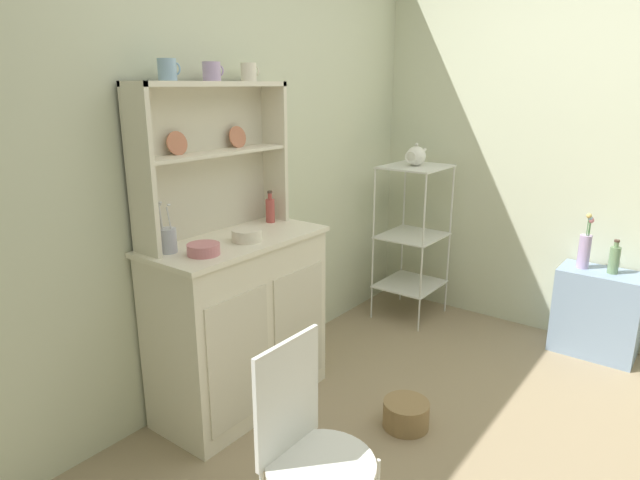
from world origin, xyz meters
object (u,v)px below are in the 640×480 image
object	(u,v)px
bakers_rack	(413,228)
cup_sky_0	(168,70)
side_shelf_blue	(597,313)
oil_bottle	(614,259)
bowl_mixing_large	(204,249)
flower_vase	(585,249)
jam_bottle	(270,210)
utensil_jar	(168,240)
hutch_shelf_unit	(209,148)
wire_chair	(307,441)
hutch_cabinet	(240,321)
floor_basket	(406,414)
porcelain_teapot	(416,156)

from	to	relation	value
bakers_rack	cup_sky_0	distance (m)	2.08
side_shelf_blue	oil_bottle	xyz separation A→B (m)	(0.00, -0.05, 0.36)
cup_sky_0	bowl_mixing_large	world-z (taller)	cup_sky_0
flower_vase	jam_bottle	bearing A→B (deg)	136.07
side_shelf_blue	utensil_jar	xyz separation A→B (m)	(-2.07, 1.44, 0.69)
hutch_shelf_unit	wire_chair	xyz separation A→B (m)	(-0.61, -1.08, -0.81)
bowl_mixing_large	jam_bottle	distance (m)	0.64
hutch_cabinet	oil_bottle	bearing A→B (deg)	-39.27
jam_bottle	oil_bottle	world-z (taller)	jam_bottle
floor_basket	jam_bottle	size ratio (longest dim) A/B	1.31
cup_sky_0	side_shelf_blue	bearing A→B (deg)	-37.05
floor_basket	porcelain_teapot	distance (m)	1.76
flower_vase	bakers_rack	bearing A→B (deg)	99.02
jam_bottle	side_shelf_blue	bearing A→B (deg)	-46.38
utensil_jar	oil_bottle	distance (m)	2.57
side_shelf_blue	oil_bottle	world-z (taller)	oil_bottle
wire_chair	bowl_mixing_large	xyz separation A→B (m)	(0.33, 0.84, 0.41)
hutch_cabinet	utensil_jar	distance (m)	0.61
hutch_shelf_unit	wire_chair	bearing A→B (deg)	-119.28
bakers_rack	flower_vase	distance (m)	1.10
hutch_shelf_unit	wire_chair	world-z (taller)	hutch_shelf_unit
cup_sky_0	jam_bottle	distance (m)	0.92
hutch_cabinet	utensil_jar	world-z (taller)	utensil_jar
hutch_shelf_unit	side_shelf_blue	bearing A→B (deg)	-41.49
floor_basket	flower_vase	size ratio (longest dim) A/B	0.65
utensil_jar	hutch_cabinet	bearing A→B (deg)	-12.72
cup_sky_0	porcelain_teapot	xyz separation A→B (m)	(1.79, -0.28, -0.53)
wire_chair	porcelain_teapot	world-z (taller)	porcelain_teapot
side_shelf_blue	cup_sky_0	bearing A→B (deg)	142.95
floor_basket	flower_vase	xyz separation A→B (m)	(1.39, -0.45, 0.60)
bakers_rack	flower_vase	xyz separation A→B (m)	(0.17, -1.08, 0.00)
hutch_shelf_unit	oil_bottle	bearing A→B (deg)	-42.38
wire_chair	floor_basket	bearing A→B (deg)	-26.86
wire_chair	bowl_mixing_large	distance (m)	1.00
hutch_cabinet	side_shelf_blue	distance (m)	2.20
flower_vase	oil_bottle	bearing A→B (deg)	-89.79
oil_bottle	porcelain_teapot	bearing A→B (deg)	97.92
cup_sky_0	jam_bottle	xyz separation A→B (m)	(0.59, -0.04, -0.71)
floor_basket	utensil_jar	world-z (taller)	utensil_jar
hutch_cabinet	flower_vase	bearing A→B (deg)	-35.79
hutch_shelf_unit	flower_vase	size ratio (longest dim) A/B	2.50
jam_bottle	wire_chair	bearing A→B (deg)	-133.42
bakers_rack	oil_bottle	world-z (taller)	bakers_rack
bakers_rack	floor_basket	world-z (taller)	bakers_rack
bakers_rack	wire_chair	size ratio (longest dim) A/B	1.29
hutch_cabinet	wire_chair	bearing A→B (deg)	-123.44
wire_chair	flower_vase	world-z (taller)	flower_vase
hutch_shelf_unit	jam_bottle	distance (m)	0.50
bakers_rack	wire_chair	xyz separation A→B (m)	(-2.15, -0.76, -0.14)
jam_bottle	oil_bottle	size ratio (longest dim) A/B	0.83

